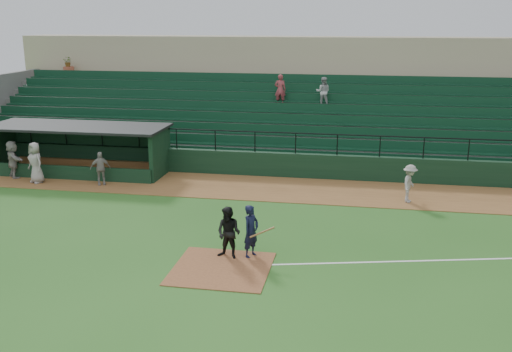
# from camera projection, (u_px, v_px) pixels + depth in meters

# --- Properties ---
(ground) EXTENTS (90.00, 90.00, 0.00)m
(ground) POSITION_uv_depth(u_px,v_px,m) (229.00, 256.00, 19.11)
(ground) COLOR #285B1D
(ground) RESTS_ON ground
(warning_track) EXTENTS (40.00, 4.00, 0.03)m
(warning_track) POSITION_uv_depth(u_px,v_px,m) (268.00, 188.00, 26.71)
(warning_track) COLOR brown
(warning_track) RESTS_ON ground
(home_plate_dirt) EXTENTS (3.00, 3.00, 0.03)m
(home_plate_dirt) POSITION_uv_depth(u_px,v_px,m) (221.00, 268.00, 18.16)
(home_plate_dirt) COLOR brown
(home_plate_dirt) RESTS_ON ground
(foul_line) EXTENTS (17.49, 4.44, 0.01)m
(foul_line) POSITION_uv_depth(u_px,v_px,m) (478.00, 259.00, 18.87)
(foul_line) COLOR white
(foul_line) RESTS_ON ground
(stadium_structure) EXTENTS (38.00, 13.08, 6.40)m
(stadium_structure) POSITION_uv_depth(u_px,v_px,m) (291.00, 111.00, 34.14)
(stadium_structure) COLOR black
(stadium_structure) RESTS_ON ground
(dugout) EXTENTS (8.90, 3.20, 2.42)m
(dugout) POSITION_uv_depth(u_px,v_px,m) (83.00, 145.00, 29.53)
(dugout) COLOR black
(dugout) RESTS_ON ground
(batter_at_plate) EXTENTS (1.13, 0.76, 1.76)m
(batter_at_plate) POSITION_uv_depth(u_px,v_px,m) (251.00, 231.00, 18.86)
(batter_at_plate) COLOR black
(batter_at_plate) RESTS_ON ground
(umpire) EXTENTS (0.98, 0.85, 1.73)m
(umpire) POSITION_uv_depth(u_px,v_px,m) (229.00, 233.00, 18.76)
(umpire) COLOR black
(umpire) RESTS_ON ground
(runner) EXTENTS (0.87, 1.17, 1.61)m
(runner) POSITION_uv_depth(u_px,v_px,m) (410.00, 184.00, 24.48)
(runner) COLOR #A09C96
(runner) RESTS_ON warning_track
(dugout_player_a) EXTENTS (0.99, 0.78, 1.58)m
(dugout_player_a) POSITION_uv_depth(u_px,v_px,m) (100.00, 168.00, 27.05)
(dugout_player_a) COLOR gray
(dugout_player_a) RESTS_ON warning_track
(dugout_player_b) EXTENTS (1.13, 1.00, 1.94)m
(dugout_player_b) POSITION_uv_depth(u_px,v_px,m) (36.00, 163.00, 27.36)
(dugout_player_b) COLOR #9F9995
(dugout_player_b) RESTS_ON warning_track
(dugout_player_c) EXTENTS (1.61, 1.54, 1.82)m
(dugout_player_c) POSITION_uv_depth(u_px,v_px,m) (13.00, 159.00, 28.26)
(dugout_player_c) COLOR gray
(dugout_player_c) RESTS_ON warning_track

